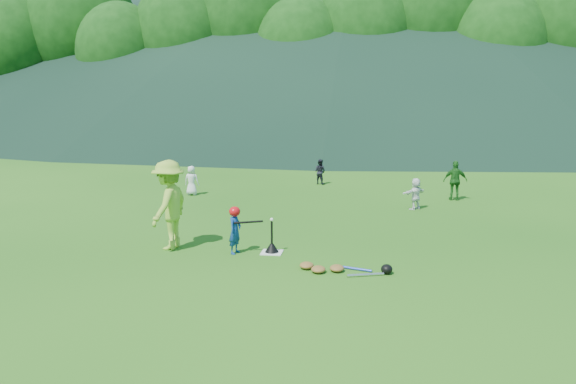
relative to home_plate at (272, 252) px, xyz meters
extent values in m
plane|color=#1C5212|center=(0.00, 0.00, -0.01)|extent=(120.00, 120.00, 0.00)
cube|color=silver|center=(0.00, 0.00, 0.00)|extent=(0.45, 0.45, 0.02)
sphere|color=white|center=(0.00, 0.00, 0.73)|extent=(0.08, 0.08, 0.08)
imported|color=navy|center=(-0.78, -0.14, 0.49)|extent=(0.33, 0.42, 1.00)
imported|color=#97BF38|center=(-2.30, 0.04, 0.98)|extent=(0.89, 1.36, 1.97)
imported|color=silver|center=(-3.86, 6.52, 0.49)|extent=(0.49, 0.32, 0.99)
imported|color=black|center=(0.24, 9.42, 0.47)|extent=(0.57, 0.52, 0.95)
imported|color=#1C5B1B|center=(4.82, 6.81, 0.63)|extent=(0.76, 0.34, 1.28)
imported|color=white|center=(3.44, 5.15, 0.46)|extent=(0.82, 0.80, 0.94)
cone|color=black|center=(0.00, 0.00, 0.10)|extent=(0.30, 0.30, 0.18)
cylinder|color=black|center=(0.00, 0.00, 0.44)|extent=(0.04, 0.04, 0.50)
ellipsoid|color=red|center=(-0.78, -0.14, 0.91)|extent=(0.24, 0.26, 0.22)
cylinder|color=black|center=(-0.48, -0.15, 0.69)|extent=(0.61, 0.21, 0.07)
ellipsoid|color=olive|center=(1.11, -1.21, 0.05)|extent=(0.28, 0.34, 0.13)
ellipsoid|color=olive|center=(1.46, -1.09, 0.05)|extent=(0.28, 0.34, 0.13)
ellipsoid|color=olive|center=(0.86, -0.99, 0.05)|extent=(0.28, 0.34, 0.13)
cylinder|color=silver|center=(2.01, -1.31, 0.02)|extent=(0.70, 0.27, 0.06)
cylinder|color=#263FA5|center=(1.81, -0.96, 0.02)|extent=(0.66, 0.26, 0.05)
ellipsoid|color=black|center=(2.41, -1.11, 0.08)|extent=(0.22, 0.24, 0.19)
cube|color=gray|center=(0.00, 28.00, 0.59)|extent=(70.00, 0.03, 1.20)
cube|color=yellow|center=(0.00, 28.00, 1.23)|extent=(70.00, 0.08, 0.08)
cylinder|color=gray|center=(0.00, 28.00, 0.59)|extent=(0.07, 0.07, 1.30)
cylinder|color=#382314|center=(-27.20, 33.50, 1.86)|extent=(0.56, 0.56, 3.74)
ellipsoid|color=#164711|center=(-27.20, 33.50, 7.80)|extent=(8.13, 8.13, 9.35)
cylinder|color=#382314|center=(-22.40, 35.00, 2.16)|extent=(0.56, 0.56, 4.34)
ellipsoid|color=#164711|center=(-22.40, 35.00, 9.04)|extent=(9.42, 9.42, 10.84)
cylinder|color=#382314|center=(-17.60, 32.00, 1.58)|extent=(0.56, 0.56, 3.18)
ellipsoid|color=#164711|center=(-17.60, 32.00, 6.63)|extent=(6.92, 6.92, 7.95)
cylinder|color=#382314|center=(-12.80, 33.50, 1.88)|extent=(0.56, 0.56, 3.78)
ellipsoid|color=#164711|center=(-12.80, 33.50, 7.87)|extent=(8.21, 8.21, 9.44)
cylinder|color=#382314|center=(-8.00, 35.00, 2.18)|extent=(0.56, 0.56, 4.38)
ellipsoid|color=#164711|center=(-8.00, 35.00, 9.12)|extent=(9.50, 9.50, 10.92)
cylinder|color=#382314|center=(-3.20, 32.00, 1.60)|extent=(0.56, 0.56, 3.22)
ellipsoid|color=#164711|center=(-3.20, 32.00, 6.71)|extent=(6.99, 6.99, 8.04)
cylinder|color=#382314|center=(1.60, 33.50, 1.90)|extent=(0.56, 0.56, 3.81)
ellipsoid|color=#164711|center=(1.60, 33.50, 7.95)|extent=(8.28, 8.28, 9.53)
cylinder|color=#382314|center=(6.40, 35.00, 2.19)|extent=(0.56, 0.56, 4.41)
ellipsoid|color=#164711|center=(6.40, 35.00, 9.19)|extent=(9.58, 9.58, 11.01)
cylinder|color=#382314|center=(11.20, 32.00, 1.62)|extent=(0.56, 0.56, 3.25)
ellipsoid|color=#164711|center=(11.20, 32.00, 6.78)|extent=(7.07, 7.07, 8.13)
cylinder|color=#382314|center=(16.00, 33.50, 1.91)|extent=(0.56, 0.56, 3.85)
ellipsoid|color=#164711|center=(16.00, 33.50, 8.02)|extent=(8.36, 8.36, 9.61)
cone|color=black|center=(0.00, 83.00, 15.99)|extent=(140.00, 140.00, 32.00)
cone|color=black|center=(-45.00, 76.00, 9.99)|extent=(80.00, 80.00, 20.00)
camera|label=1|loc=(1.98, -11.55, 3.39)|focal=35.00mm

